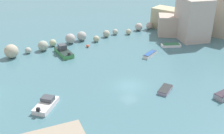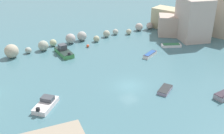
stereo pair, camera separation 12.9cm
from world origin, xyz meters
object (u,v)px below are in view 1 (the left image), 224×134
Objects in this scene: moored_boat_1 at (46,104)px; moored_boat_5 at (150,54)px; moored_boat_0 at (171,45)px; moored_boat_3 at (165,90)px; moored_boat_2 at (64,51)px; channel_buoy at (88,46)px.

moored_boat_5 is at bearing -27.63° from moored_boat_1.
moored_boat_0 reaches higher than moored_boat_3.
moored_boat_2 is 22.54m from moored_boat_3.
moored_boat_3 is at bearing -142.29° from moored_boat_5.
moored_boat_2 is at bearing 17.50° from moored_boat_1.
moored_boat_2 is (-5.71, -0.99, 0.30)m from channel_buoy.
moored_boat_5 reaches higher than moored_boat_3.
moored_boat_1 is (-29.87, -8.55, 0.17)m from moored_boat_0.
moored_boat_0 is 22.48m from moored_boat_2.
moored_boat_0 is at bearing -29.00° from channel_buoy.
channel_buoy is 0.11× the size of moored_boat_2.
moored_boat_0 is 1.30× the size of moored_boat_3.
channel_buoy reaches higher than moored_boat_0.
channel_buoy is 0.18× the size of moored_boat_3.
moored_boat_0 is 18.84m from moored_boat_3.
moored_boat_1 reaches higher than moored_boat_0.
channel_buoy is 0.16× the size of moored_boat_5.
moored_boat_0 is at bearing -28.16° from moored_boat_1.
moored_boat_3 is (2.31, -22.06, -0.05)m from channel_buoy.
moored_boat_2 is at bearing 122.23° from moored_boat_5.
moored_boat_5 is (22.92, 6.79, -0.13)m from moored_boat_1.
moored_boat_3 is (8.01, -21.07, -0.35)m from moored_boat_2.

